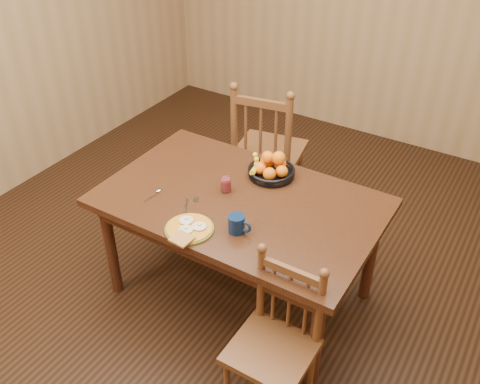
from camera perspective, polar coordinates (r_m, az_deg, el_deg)
The scene contains 10 objects.
room at distance 2.77m, azimuth 0.00°, elevation 9.36°, with size 4.52×5.02×2.72m.
dining_table at distance 3.13m, azimuth 0.00°, elevation -2.03°, with size 1.60×1.00×0.75m.
chair_far at distance 3.98m, azimuth 2.93°, elevation 4.39°, with size 0.56×0.54×1.07m.
chair_near at distance 2.74m, azimuth 3.74°, elevation -15.83°, with size 0.40×0.38×0.87m.
breakfast_plate at distance 2.85m, azimuth -5.46°, elevation -3.91°, with size 0.26×0.29×0.04m.
fork at distance 3.05m, azimuth -5.46°, elevation -1.23°, with size 0.08×0.18×0.00m.
spoon at distance 3.16m, azimuth -8.91°, elevation -0.01°, with size 0.04×0.16×0.01m.
coffee_mug at distance 2.81m, azimuth -0.29°, elevation -3.41°, with size 0.13×0.09×0.10m.
juice_glass at distance 3.12m, azimuth -1.51°, elevation 0.75°, with size 0.06×0.06×0.09m.
fruit_bowl at distance 3.26m, azimuth 3.31°, elevation 2.55°, with size 0.32×0.29×0.17m.
Camera 1 is at (1.31, -2.12, 2.55)m, focal length 40.00 mm.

